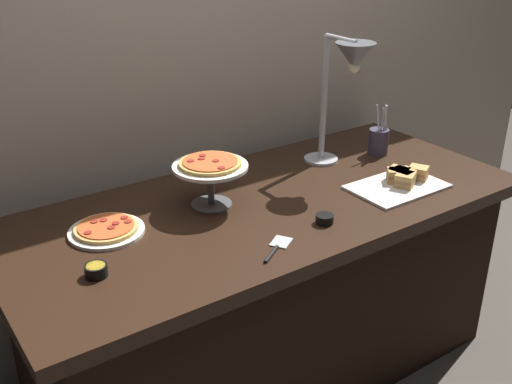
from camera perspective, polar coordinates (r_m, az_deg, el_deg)
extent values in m
plane|color=#4C443D|center=(2.60, 0.91, -16.13)|extent=(8.00, 8.00, 0.00)
cube|color=#B7A893|center=(2.44, -5.92, 12.76)|extent=(4.40, 0.04, 2.40)
cube|color=black|center=(2.19, 1.04, -1.47)|extent=(1.90, 0.84, 0.05)
cube|color=black|center=(2.38, 0.97, -9.69)|extent=(1.75, 0.74, 0.71)
cylinder|color=#B7BABF|center=(2.55, 6.10, 3.08)|extent=(0.14, 0.14, 0.01)
cylinder|color=#B7BABF|center=(2.47, 6.37, 8.63)|extent=(0.02, 0.02, 0.50)
cylinder|color=#B7BABF|center=(2.35, 7.97, 14.02)|extent=(0.02, 0.16, 0.02)
cone|color=#595B60|center=(2.30, 9.26, 12.45)|extent=(0.15, 0.15, 0.10)
sphere|color=#F9EAB2|center=(2.31, 9.19, 11.48)|extent=(0.04, 0.04, 0.04)
cylinder|color=white|center=(2.02, -13.84, -3.61)|extent=(0.25, 0.25, 0.01)
cylinder|color=#DBA856|center=(2.02, -13.87, -3.31)|extent=(0.20, 0.20, 0.01)
cylinder|color=#C65628|center=(2.02, -13.89, -3.11)|extent=(0.18, 0.18, 0.00)
cylinder|color=maroon|center=(2.04, -14.94, -2.71)|extent=(0.02, 0.02, 0.00)
cylinder|color=maroon|center=(2.02, -11.91, -2.73)|extent=(0.02, 0.02, 0.00)
cylinder|color=maroon|center=(2.00, -13.42, -3.26)|extent=(0.02, 0.02, 0.00)
cylinder|color=maroon|center=(1.98, -15.48, -3.70)|extent=(0.02, 0.02, 0.00)
cylinder|color=maroon|center=(2.05, -14.11, -2.58)|extent=(0.02, 0.02, 0.00)
cylinder|color=maroon|center=(2.02, -13.01, -2.87)|extent=(0.02, 0.02, 0.00)
cylinder|color=maroon|center=(2.05, -12.25, -2.37)|extent=(0.02, 0.02, 0.00)
cylinder|color=#595B60|center=(2.13, -4.25, 0.48)|extent=(0.02, 0.02, 0.14)
cylinder|color=#595B60|center=(2.16, -4.20, -1.14)|extent=(0.14, 0.14, 0.01)
cylinder|color=white|center=(2.10, -4.32, 2.39)|extent=(0.26, 0.26, 0.01)
cylinder|color=gold|center=(2.09, -4.33, 2.69)|extent=(0.22, 0.22, 0.01)
cylinder|color=#C65628|center=(2.09, -4.33, 2.90)|extent=(0.19, 0.19, 0.00)
cylinder|color=maroon|center=(2.09, -6.15, 2.92)|extent=(0.02, 0.02, 0.00)
cylinder|color=maroon|center=(2.02, -3.26, 2.27)|extent=(0.02, 0.02, 0.00)
cylinder|color=maroon|center=(2.11, -5.14, 3.13)|extent=(0.02, 0.02, 0.00)
cylinder|color=maroon|center=(2.08, -3.79, 2.94)|extent=(0.02, 0.02, 0.00)
cylinder|color=maroon|center=(2.13, -5.03, 3.43)|extent=(0.02, 0.02, 0.00)
cube|color=white|center=(2.34, 13.10, 0.50)|extent=(0.35, 0.23, 0.01)
cube|color=tan|center=(2.37, 13.02, 1.15)|extent=(0.09, 0.09, 0.02)
cube|color=#9E6642|center=(2.36, 13.05, 1.50)|extent=(0.09, 0.09, 0.01)
cube|color=tan|center=(2.36, 13.09, 1.86)|extent=(0.09, 0.09, 0.02)
cube|color=tan|center=(2.42, 14.94, 1.41)|extent=(0.08, 0.09, 0.02)
cube|color=#9E6642|center=(2.41, 14.98, 1.76)|extent=(0.08, 0.09, 0.01)
cube|color=tan|center=(2.40, 15.02, 2.11)|extent=(0.08, 0.09, 0.02)
cube|color=tan|center=(2.34, 13.78, 0.78)|extent=(0.10, 0.09, 0.02)
cube|color=#9E6642|center=(2.33, 13.82, 1.13)|extent=(0.10, 0.09, 0.01)
cube|color=tan|center=(2.33, 13.86, 1.49)|extent=(0.10, 0.09, 0.02)
cube|color=tan|center=(2.37, 13.53, 1.12)|extent=(0.08, 0.09, 0.02)
cube|color=#9E6642|center=(2.37, 13.57, 1.48)|extent=(0.08, 0.09, 0.01)
cube|color=tan|center=(2.36, 13.61, 1.83)|extent=(0.08, 0.09, 0.02)
cube|color=tan|center=(2.39, 13.23, 1.30)|extent=(0.09, 0.09, 0.02)
cube|color=#9E6642|center=(2.38, 13.27, 1.65)|extent=(0.09, 0.09, 0.01)
cube|color=tan|center=(2.37, 13.31, 2.01)|extent=(0.09, 0.09, 0.02)
cylinder|color=black|center=(1.80, -14.76, -7.14)|extent=(0.07, 0.07, 0.03)
cylinder|color=gold|center=(1.79, -14.81, -6.75)|extent=(0.05, 0.05, 0.01)
cylinder|color=black|center=(2.04, 6.45, -2.53)|extent=(0.06, 0.06, 0.03)
cylinder|color=gold|center=(2.03, 6.46, -2.22)|extent=(0.05, 0.05, 0.01)
cylinder|color=#383347|center=(2.64, 11.40, 4.65)|extent=(0.08, 0.08, 0.11)
cylinder|color=#B7BABF|center=(2.61, 11.93, 6.00)|extent=(0.01, 0.02, 0.18)
cylinder|color=#B7BABF|center=(2.62, 11.97, 5.89)|extent=(0.01, 0.04, 0.17)
cylinder|color=#B7BABF|center=(2.62, 11.71, 6.09)|extent=(0.04, 0.01, 0.18)
cylinder|color=#B7BABF|center=(2.62, 12.11, 6.05)|extent=(0.03, 0.01, 0.18)
cylinder|color=#B7BABF|center=(2.60, 11.42, 6.00)|extent=(0.02, 0.03, 0.19)
cube|color=#B7BABF|center=(1.92, 2.37, -4.71)|extent=(0.09, 0.08, 0.00)
cylinder|color=black|center=(1.85, 1.45, -5.86)|extent=(0.09, 0.06, 0.01)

